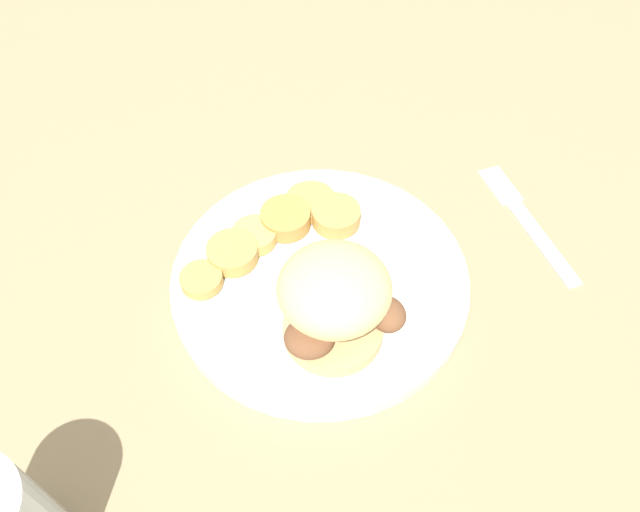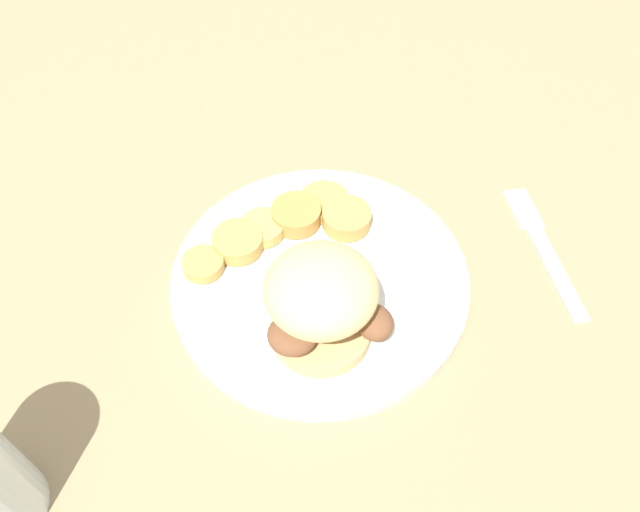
{
  "view_description": "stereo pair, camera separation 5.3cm",
  "coord_description": "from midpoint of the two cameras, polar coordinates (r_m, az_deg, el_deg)",
  "views": [
    {
      "loc": [
        0.28,
        -0.16,
        0.46
      ],
      "look_at": [
        0.0,
        0.0,
        0.04
      ],
      "focal_mm": 35.0,
      "sensor_mm": 36.0,
      "label": 1
    },
    {
      "loc": [
        0.31,
        -0.11,
        0.46
      ],
      "look_at": [
        0.0,
        0.0,
        0.04
      ],
      "focal_mm": 35.0,
      "sensor_mm": 36.0,
      "label": 2
    }
  ],
  "objects": [
    {
      "name": "dinner_plate",
      "position": [
        0.56,
        -2.73,
        -2.21
      ],
      "size": [
        0.26,
        0.26,
        0.02
      ],
      "color": "silver",
      "rests_on": "ground_plane"
    },
    {
      "name": "potato_round_3",
      "position": [
        0.55,
        -13.51,
        -2.29
      ],
      "size": [
        0.04,
        0.04,
        0.01
      ],
      "primitive_type": "cylinder",
      "color": "tan",
      "rests_on": "dinner_plate"
    },
    {
      "name": "potato_round_5",
      "position": [
        0.58,
        -8.66,
        1.71
      ],
      "size": [
        0.04,
        0.04,
        0.01
      ],
      "primitive_type": "cylinder",
      "color": "tan",
      "rests_on": "dinner_plate"
    },
    {
      "name": "potato_round_0",
      "position": [
        0.6,
        -3.4,
        4.79
      ],
      "size": [
        0.05,
        0.05,
        0.01
      ],
      "primitive_type": "cylinder",
      "color": "tan",
      "rests_on": "dinner_plate"
    },
    {
      "name": "ground_plane",
      "position": [
        0.56,
        -2.69,
        -2.74
      ],
      "size": [
        4.0,
        4.0,
        0.0
      ],
      "primitive_type": "plane",
      "color": "#937F5B"
    },
    {
      "name": "potato_round_2",
      "position": [
        0.58,
        -5.46,
        3.42
      ],
      "size": [
        0.05,
        0.05,
        0.02
      ],
      "primitive_type": "cylinder",
      "color": "#BC8942",
      "rests_on": "dinner_plate"
    },
    {
      "name": "fork",
      "position": [
        0.63,
        16.16,
        3.01
      ],
      "size": [
        0.16,
        0.05,
        0.0
      ],
      "color": "silver",
      "rests_on": "ground_plane"
    },
    {
      "name": "sandwich",
      "position": [
        0.48,
        -1.87,
        -4.41
      ],
      "size": [
        0.09,
        0.11,
        0.09
      ],
      "color": "tan",
      "rests_on": "dinner_plate"
    },
    {
      "name": "potato_round_1",
      "position": [
        0.56,
        -10.69,
        0.13
      ],
      "size": [
        0.05,
        0.05,
        0.01
      ],
      "primitive_type": "cylinder",
      "color": "tan",
      "rests_on": "dinner_plate"
    },
    {
      "name": "potato_round_4",
      "position": [
        0.58,
        -1.12,
        3.55
      ],
      "size": [
        0.05,
        0.05,
        0.02
      ],
      "primitive_type": "cylinder",
      "color": "tan",
      "rests_on": "dinner_plate"
    }
  ]
}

